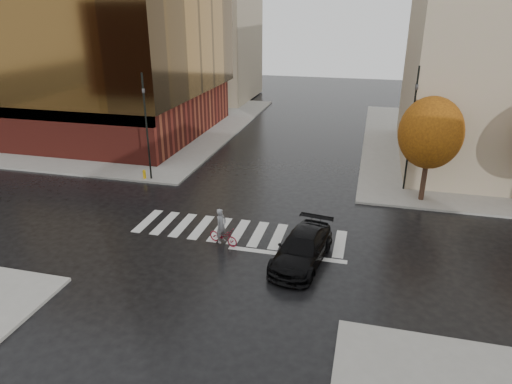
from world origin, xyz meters
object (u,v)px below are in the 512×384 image
traffic_light_ne (412,120)px  sedan (302,248)px  traffic_light_nw (146,120)px  cyclist (223,232)px  fire_hydrant (144,174)px

traffic_light_ne → sedan: bearing=52.2°
sedan → traffic_light_nw: bearing=153.8°
cyclist → fire_hydrant: cyclist is taller
traffic_light_nw → fire_hydrant: traffic_light_nw is taller
cyclist → traffic_light_nw: size_ratio=0.27×
cyclist → traffic_light_ne: bearing=-24.5°
sedan → fire_hydrant: sedan is taller
traffic_light_nw → traffic_light_ne: traffic_light_ne is taller
traffic_light_nw → fire_hydrant: (-0.46, -0.11, -3.82)m
sedan → traffic_light_ne: traffic_light_ne is taller
traffic_light_nw → fire_hydrant: size_ratio=11.29×
fire_hydrant → traffic_light_nw: bearing=13.9°
traffic_light_ne → fire_hydrant: bearing=-4.3°
traffic_light_nw → traffic_light_ne: 17.45m
cyclist → fire_hydrant: (-8.30, 7.50, -0.16)m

